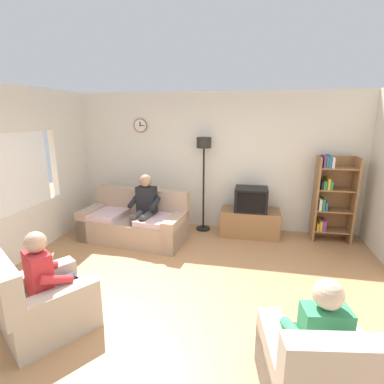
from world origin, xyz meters
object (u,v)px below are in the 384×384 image
bookshelf (331,197)px  person_in_right_armchair (318,334)px  armchair_near_window (44,305)px  person_on_couch (144,206)px  couch (135,223)px  armchair_near_bookshelf (318,376)px  tv_stand (250,222)px  floor_lamp (204,158)px  tv (251,199)px  person_in_left_armchair (49,275)px

bookshelf → person_in_right_armchair: size_ratio=1.41×
armchair_near_window → person_on_couch: 2.41m
couch → armchair_near_bookshelf: bearing=-46.9°
couch → bookshelf: bearing=11.3°
armchair_near_bookshelf → bookshelf: bearing=76.3°
tv_stand → floor_lamp: 1.52m
bookshelf → armchair_near_bookshelf: bookshelf is taller
bookshelf → tv: bearing=-176.0°
person_on_couch → armchair_near_bookshelf: bearing=-48.5°
person_in_right_armchair → bookshelf: bearing=75.8°
bookshelf → armchair_near_bookshelf: 3.68m
armchair_near_window → person_on_couch: size_ratio=0.95×
floor_lamp → person_in_right_armchair: 3.87m
armchair_near_bookshelf → armchair_near_window: bearing=172.1°
armchair_near_bookshelf → floor_lamp: bearing=112.6°
bookshelf → armchair_near_window: size_ratio=1.34×
person_on_couch → person_in_right_armchair: person_on_couch is taller
armchair_near_window → person_in_left_armchair: size_ratio=1.05×
floor_lamp → tv: bearing=-7.6°
couch → floor_lamp: bearing=32.0°
couch → tv_stand: bearing=16.7°
couch → person_on_couch: bearing=-24.5°
floor_lamp → person_on_couch: floor_lamp is taller
couch → tv: (2.10, 0.61, 0.41)m
floor_lamp → person_on_couch: size_ratio=1.49×
couch → floor_lamp: size_ratio=1.08×
bookshelf → person_on_couch: (-3.27, -0.81, -0.11)m
armchair_near_window → person_in_left_armchair: 0.33m
couch → person_on_couch: 0.47m
armchair_near_bookshelf → person_on_couch: size_ratio=0.80×
armchair_near_bookshelf → person_on_couch: bearing=131.5°
armchair_near_bookshelf → person_in_left_armchair: 2.69m
tv_stand → person_in_right_armchair: 3.44m
person_on_couch → tv: bearing=21.1°
tv_stand → person_in_left_armchair: person_in_left_armchair is taller
tv → floor_lamp: (-0.93, 0.12, 0.73)m
floor_lamp → person_in_left_armchair: (-1.16, -3.12, -0.85)m
couch → person_in_left_armchair: 2.41m
tv_stand → bookshelf: bookshelf is taller
tv_stand → armchair_near_window: armchair_near_window is taller
couch → person_in_right_armchair: 3.82m
bookshelf → floor_lamp: size_ratio=0.86×
floor_lamp → person_in_right_armchair: floor_lamp is taller
tv → armchair_near_window: size_ratio=0.51×
bookshelf → person_in_right_armchair: 3.57m
bookshelf → floor_lamp: 2.43m
armchair_near_window → person_in_left_armchair: person_in_left_armchair is taller
couch → bookshelf: bookshelf is taller
person_in_right_armchair → tv: bearing=99.2°
person_on_couch → person_in_left_armchair: person_on_couch is taller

